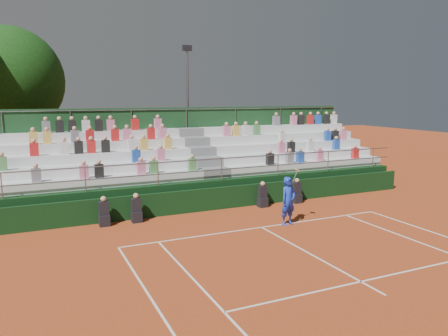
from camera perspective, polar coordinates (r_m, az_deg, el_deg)
name	(u,v)px	position (r m, az deg, el deg)	size (l,w,h in m)	color
ground	(262,227)	(17.06, 4.95, -7.74)	(90.00, 90.00, 0.00)	#AD441C
courtside_wall	(227,197)	(19.68, 0.36, -3.87)	(20.00, 0.15, 1.00)	black
line_officials	(207,203)	(18.83, -2.29, -4.56)	(9.33, 0.40, 1.19)	black
grandstand	(200,173)	(22.48, -3.15, -0.71)	(20.00, 5.20, 4.40)	black
tennis_player	(288,201)	(17.28, 8.40, -4.28)	(0.92, 0.59, 2.22)	#1A37C8
tree_east	(9,81)	(28.39, -26.28, 10.17)	(6.15, 6.15, 8.96)	#331F12
floodlight_mast	(188,99)	(29.26, -4.76, 8.96)	(0.60, 0.25, 8.26)	gray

